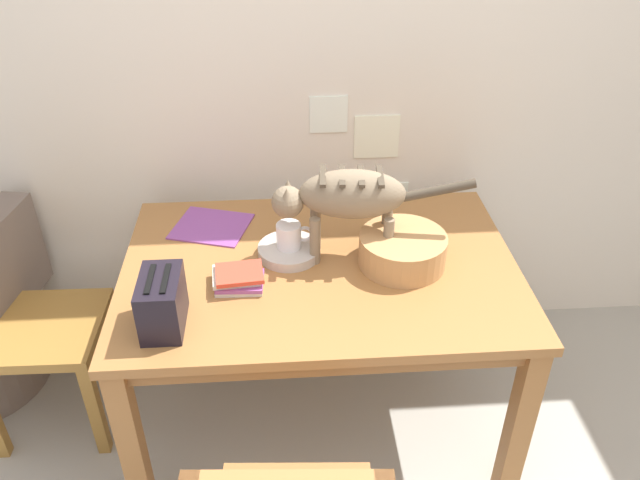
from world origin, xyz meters
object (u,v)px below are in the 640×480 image
Objects in this scene: cat at (346,198)px; coffee_mug at (290,236)px; saucer_bowl at (289,251)px; magazine at (211,226)px; wicker_basket at (402,249)px; book_stack at (239,278)px; dining_table at (320,284)px; toaster at (162,302)px; wooden_chair_far at (31,326)px.

cat reaches higher than coffee_mug.
cat reaches higher than saucer_bowl.
magazine is 0.89× the size of wicker_basket.
coffee_mug is 0.74× the size of book_stack.
magazine is (-0.29, 0.20, -0.08)m from coffee_mug.
toaster is at bearing -150.23° from dining_table.
toaster reaches higher than wicker_basket.
dining_table is 0.20m from coffee_mug.
cat is 0.71× the size of wooden_chair_far.
cat is at bearing 22.25° from book_stack.
toaster is (-0.77, -0.27, 0.03)m from wicker_basket.
magazine is at bearing 144.62° from saucer_bowl.
wooden_chair_far reaches higher than dining_table.
book_stack is at bearing 39.76° from toaster.
wooden_chair_far is at bearing 179.70° from coffee_mug.
dining_table is 0.31m from book_stack.
cat reaches higher than dining_table.
wicker_basket is 1.38m from wooden_chair_far.
coffee_mug is at bearing 0.00° from saucer_bowl.
saucer_bowl is 1.26× the size of book_stack.
wooden_chair_far is (-0.96, 0.01, -0.35)m from coffee_mug.
saucer_bowl is (-0.19, 0.02, -0.21)m from cat.
toaster is (-0.58, -0.33, -0.15)m from cat.
dining_table is at bearing 20.15° from book_stack.
book_stack reaches higher than magazine.
wicker_basket is at bearing 9.00° from book_stack.
magazine is 1.32× the size of toaster.
book_stack reaches higher than saucer_bowl.
wooden_chair_far is (-1.15, 0.02, -0.50)m from cat.
saucer_bowl is at bearing 41.83° from toaster.
cat is 3.86× the size of book_stack.
book_stack is (-0.17, -0.16, -0.05)m from coffee_mug.
coffee_mug is at bearing 41.56° from toaster.
dining_table is at bearing 123.11° from cat.
magazine is (-0.29, 0.20, -0.01)m from saucer_bowl.
cat is at bearing 29.53° from toaster.
saucer_bowl is 1.71× the size of coffee_mug.
coffee_mug reaches higher than saucer_bowl.
coffee_mug is 0.24m from book_stack.
book_stack is 0.28m from toaster.
magazine is 0.73m from wicker_basket.
toaster is (-0.10, -0.55, 0.08)m from magazine.
toaster is 0.21× the size of wooden_chair_far.
book_stack is at bearing -135.72° from saucer_bowl.
dining_table is 0.31m from wicker_basket.
wooden_chair_far reaches higher than magazine.
cat reaches higher than toaster.
book_stack is at bearing -136.33° from coffee_mug.
wooden_chair_far is (-1.06, 0.07, -0.19)m from dining_table.
toaster is at bearing -140.24° from book_stack.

